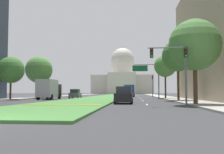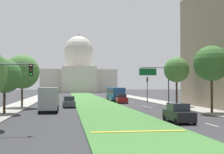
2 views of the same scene
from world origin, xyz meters
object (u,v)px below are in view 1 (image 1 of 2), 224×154
object	(u,v)px
street_tree_left_far	(39,70)
city_bus	(129,90)
street_tree_left_mid	(11,70)
box_truck_delivery	(49,89)
traffic_light_far_right	(152,83)
capitol_building	(123,77)
sedan_midblock	(75,94)
sedan_lead_stopped	(124,96)
overhead_guide_sign	(149,74)
street_tree_right_far	(165,66)
street_tree_right_mid	(178,56)
traffic_light_near_right	(176,62)
street_tree_right_near	(195,45)
sedan_distant	(129,94)

from	to	relation	value
street_tree_left_far	city_bus	size ratio (longest dim) A/B	0.74
street_tree_left_mid	box_truck_delivery	xyz separation A→B (m)	(5.03, 3.05, -2.93)
traffic_light_far_right	street_tree_left_mid	distance (m)	32.28
street_tree_left_mid	city_bus	world-z (taller)	street_tree_left_mid
capitol_building	sedan_midblock	world-z (taller)	capitol_building
traffic_light_far_right	sedan_lead_stopped	size ratio (longest dim) A/B	1.17
overhead_guide_sign	street_tree_right_far	size ratio (longest dim) A/B	0.82
street_tree_left_mid	street_tree_left_far	size ratio (longest dim) A/B	0.82
box_truck_delivery	overhead_guide_sign	bearing A→B (deg)	21.48
street_tree_left_far	city_bus	xyz separation A→B (m)	(17.16, 19.05, -3.74)
sedan_midblock	box_truck_delivery	world-z (taller)	box_truck_delivery
street_tree_right_mid	street_tree_left_far	xyz separation A→B (m)	(-24.25, 12.48, -0.65)
traffic_light_far_right	street_tree_left_far	world-z (taller)	street_tree_left_far
box_truck_delivery	city_bus	xyz separation A→B (m)	(12.77, 25.99, 0.09)
capitol_building	street_tree_left_far	size ratio (longest dim) A/B	4.29
traffic_light_near_right	traffic_light_far_right	distance (m)	38.02
capitol_building	street_tree_right_near	world-z (taller)	capitol_building
street_tree_right_near	sedan_lead_stopped	distance (m)	8.87
street_tree_right_far	box_truck_delivery	size ratio (longest dim) A/B	1.25
sedan_distant	street_tree_left_mid	bearing A→B (deg)	-130.64
sedan_distant	city_bus	world-z (taller)	city_bus
street_tree_right_mid	sedan_distant	distance (m)	24.83
street_tree_right_far	capitol_building	bearing A→B (deg)	96.77
box_truck_delivery	city_bus	world-z (taller)	box_truck_delivery
sedan_midblock	city_bus	world-z (taller)	city_bus
capitol_building	overhead_guide_sign	xyz separation A→B (m)	(9.15, -100.74, -5.02)
capitol_building	street_tree_right_mid	size ratio (longest dim) A/B	4.16
traffic_light_far_right	sedan_lead_stopped	bearing A→B (deg)	-99.52
capitol_building	traffic_light_far_right	world-z (taller)	capitol_building
street_tree_left_mid	sedan_distant	distance (m)	27.51
street_tree_right_near	street_tree_right_far	distance (m)	22.51
street_tree_right_far	sedan_lead_stopped	distance (m)	21.14
street_tree_right_near	city_bus	bearing A→B (deg)	99.05
overhead_guide_sign	street_tree_right_near	world-z (taller)	street_tree_right_near
street_tree_right_mid	street_tree_right_far	world-z (taller)	street_tree_right_mid
sedan_distant	box_truck_delivery	world-z (taller)	box_truck_delivery
sedan_lead_stopped	sedan_distant	distance (m)	30.94
capitol_building	street_tree_right_far	distance (m)	102.05
traffic_light_near_right	overhead_guide_sign	xyz separation A→B (m)	(-0.69, 25.29, 0.82)
street_tree_left_far	sedan_lead_stopped	world-z (taller)	street_tree_left_far
overhead_guide_sign	sedan_distant	bearing A→B (deg)	109.83
street_tree_left_far	sedan_distant	bearing A→B (deg)	31.99
sedan_distant	city_bus	bearing A→B (deg)	89.66
street_tree_left_mid	sedan_distant	bearing A→B (deg)	49.36
street_tree_right_mid	sedan_midblock	size ratio (longest dim) A/B	1.88
traffic_light_near_right	overhead_guide_sign	size ratio (longest dim) A/B	0.80
overhead_guide_sign	street_tree_right_near	bearing A→B (deg)	-83.01
street_tree_left_far	box_truck_delivery	world-z (taller)	street_tree_left_far
traffic_light_near_right	street_tree_right_far	bearing A→B (deg)	84.97
sedan_lead_stopped	sedan_midblock	size ratio (longest dim) A/B	1.00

